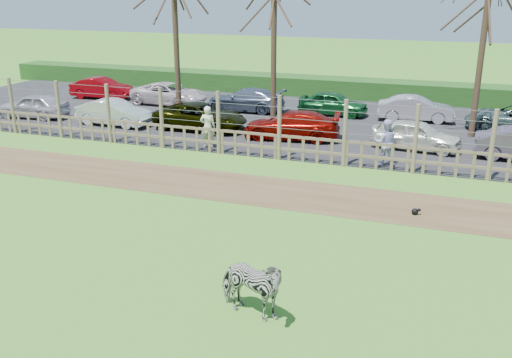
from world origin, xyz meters
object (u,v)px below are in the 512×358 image
(visitor_b, at_px, (385,143))
(car_1, at_px, (114,113))
(visitor_a, at_px, (208,127))
(car_4, at_px, (417,135))
(car_9, at_px, (245,100))
(car_0, at_px, (34,106))
(car_2, at_px, (200,117))
(zebra, at_px, (251,287))
(car_11, at_px, (416,109))
(car_3, at_px, (292,125))
(tree_mid, at_px, (274,20))
(car_8, at_px, (169,94))
(car_10, at_px, (333,103))
(tree_left, at_px, (174,2))
(tree_right, at_px, (486,14))
(crow, at_px, (415,211))
(car_7, at_px, (102,88))

(visitor_b, relative_size, car_1, 0.47)
(visitor_a, bearing_deg, car_4, -173.26)
(car_1, distance_m, car_9, 6.94)
(car_0, distance_m, car_2, 8.93)
(zebra, xyz_separation_m, car_11, (1.72, 18.99, -0.03))
(car_4, distance_m, car_9, 10.21)
(car_3, bearing_deg, visitor_a, -56.29)
(zebra, distance_m, car_0, 21.17)
(tree_mid, relative_size, visitor_a, 3.96)
(zebra, xyz_separation_m, car_0, (-16.40, 13.39, -0.03))
(car_8, height_order, car_10, same)
(car_1, bearing_deg, tree_mid, -65.62)
(tree_mid, xyz_separation_m, car_3, (1.63, -2.47, -4.23))
(tree_left, bearing_deg, car_9, 55.16)
(car_8, distance_m, car_11, 13.24)
(tree_mid, bearing_deg, car_2, -141.12)
(tree_mid, distance_m, tree_right, 9.02)
(car_1, bearing_deg, car_2, -79.82)
(crow, bearing_deg, visitor_a, 152.30)
(crow, bearing_deg, visitor_b, 108.35)
(tree_right, xyz_separation_m, visitor_a, (-10.21, -5.45, -4.34))
(car_3, bearing_deg, tree_left, -110.92)
(car_2, bearing_deg, car_10, -43.90)
(car_8, bearing_deg, tree_right, -91.57)
(visitor_a, xyz_separation_m, visitor_b, (7.13, -0.03, 0.00))
(car_0, bearing_deg, car_2, 88.09)
(tree_right, height_order, car_8, tree_right)
(car_7, xyz_separation_m, car_9, (9.15, -0.49, 0.00))
(car_8, relative_size, car_11, 1.19)
(car_1, bearing_deg, zebra, -136.19)
(car_7, bearing_deg, tree_left, -121.95)
(tree_left, xyz_separation_m, car_8, (-2.32, 3.42, -4.98))
(car_10, bearing_deg, crow, -154.65)
(car_3, relative_size, car_11, 1.14)
(tree_mid, xyz_separation_m, tree_right, (9.00, 0.50, 0.37))
(tree_right, bearing_deg, car_8, 173.08)
(car_7, height_order, car_11, same)
(visitor_a, xyz_separation_m, car_9, (-1.04, 7.19, -0.26))
(zebra, distance_m, car_7, 24.80)
(car_11, bearing_deg, car_4, 179.40)
(car_1, distance_m, car_7, 7.07)
(car_1, relative_size, car_7, 1.00)
(visitor_b, xyz_separation_m, car_8, (-12.74, 7.40, -0.26))
(car_3, distance_m, car_11, 7.15)
(tree_left, relative_size, car_7, 2.16)
(car_2, distance_m, car_10, 7.19)
(tree_right, xyz_separation_m, car_11, (-2.59, 2.35, -4.60))
(car_0, relative_size, car_1, 0.97)
(tree_left, xyz_separation_m, car_7, (-6.90, 3.73, -4.98))
(car_1, bearing_deg, car_3, -85.21)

